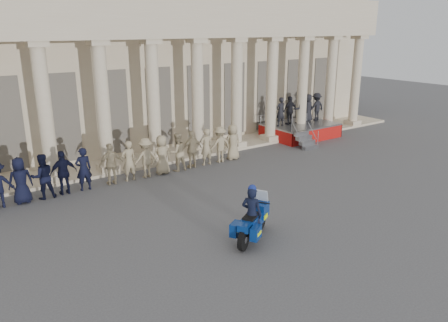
% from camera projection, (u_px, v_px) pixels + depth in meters
% --- Properties ---
extents(ground, '(90.00, 90.00, 0.00)m').
position_uv_depth(ground, '(225.00, 224.00, 15.79)').
color(ground, '#48484B').
rests_on(ground, ground).
extents(building, '(40.00, 12.50, 9.00)m').
position_uv_depth(building, '(82.00, 67.00, 25.96)').
color(building, '#C1AF91').
rests_on(building, ground).
extents(officer_rank, '(19.97, 0.72, 1.91)m').
position_uv_depth(officer_rank, '(47.00, 176.00, 18.02)').
color(officer_rank, black).
rests_on(officer_rank, ground).
extents(reviewing_stand, '(4.40, 4.18, 2.70)m').
position_uv_depth(reviewing_stand, '(302.00, 114.00, 28.03)').
color(reviewing_stand, gray).
rests_on(reviewing_stand, ground).
extents(motorcycle, '(2.11, 1.57, 1.52)m').
position_uv_depth(motorcycle, '(253.00, 221.00, 14.53)').
color(motorcycle, black).
rests_on(motorcycle, ground).
extents(rider, '(0.75, 0.83, 1.99)m').
position_uv_depth(rider, '(252.00, 213.00, 14.32)').
color(rider, black).
rests_on(rider, ground).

